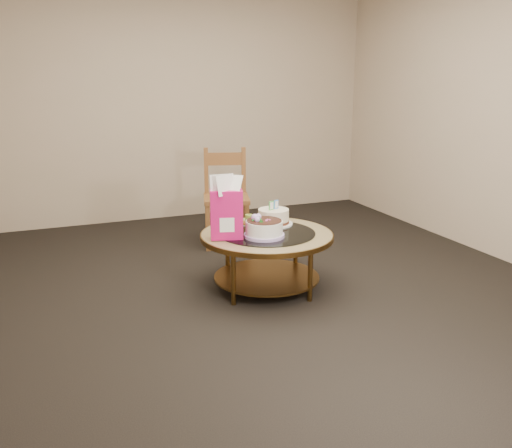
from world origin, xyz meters
name	(u,v)px	position (x,y,z in m)	size (l,w,h in m)	color
ground	(267,288)	(0.00, 0.00, 0.00)	(5.00, 5.00, 0.00)	black
room_walls	(268,87)	(0.00, 0.00, 1.54)	(4.52, 5.02, 2.61)	tan
coffee_table	(267,242)	(0.00, 0.00, 0.38)	(1.02, 1.02, 0.46)	brown
decorated_cake	(264,229)	(-0.07, -0.10, 0.52)	(0.30, 0.30, 0.18)	#BF9FE1
cream_cake	(274,217)	(0.14, 0.20, 0.52)	(0.31, 0.31, 0.19)	white
gift_bag	(226,208)	(-0.33, -0.02, 0.69)	(0.26, 0.22, 0.47)	#C01268
pillar_candle	(249,221)	(-0.04, 0.26, 0.49)	(0.12, 0.12, 0.09)	#D1B456
dining_chair	(226,197)	(0.11, 1.26, 0.47)	(0.53, 0.53, 0.93)	brown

